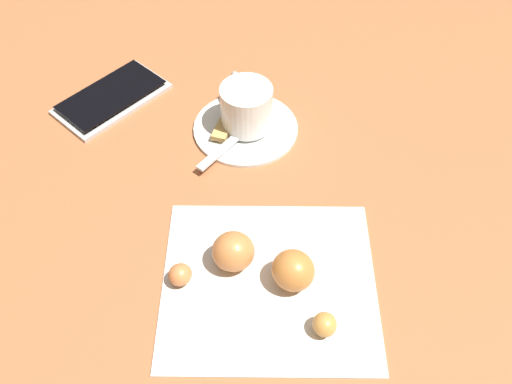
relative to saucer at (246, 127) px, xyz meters
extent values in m
plane|color=#A45F37|center=(-0.10, -0.02, 0.00)|extent=(1.80, 1.80, 0.00)
cylinder|color=white|center=(0.00, 0.00, 0.00)|extent=(0.12, 0.12, 0.01)
cylinder|color=white|center=(0.00, 0.00, 0.03)|extent=(0.06, 0.06, 0.05)
cylinder|color=#3E2A15|center=(0.00, 0.00, 0.03)|extent=(0.05, 0.05, 0.00)
torus|color=white|center=(0.03, 0.02, 0.03)|extent=(0.03, 0.02, 0.04)
cube|color=silver|center=(-0.04, 0.01, 0.01)|extent=(0.09, 0.05, 0.00)
ellipsoid|color=silver|center=(0.01, -0.01, 0.01)|extent=(0.03, 0.03, 0.01)
cube|color=tan|center=(0.00, 0.02, 0.01)|extent=(0.06, 0.02, 0.01)
cube|color=silver|center=(-0.20, -0.06, 0.00)|extent=(0.21, 0.22, 0.00)
ellipsoid|color=#CA8E42|center=(-0.24, -0.11, 0.01)|extent=(0.03, 0.03, 0.02)
ellipsoid|color=#C77937|center=(-0.20, -0.08, 0.02)|extent=(0.05, 0.05, 0.04)
ellipsoid|color=#C87A3F|center=(-0.18, -0.02, 0.02)|extent=(0.04, 0.05, 0.04)
ellipsoid|color=#D27A43|center=(-0.21, 0.02, 0.01)|extent=(0.03, 0.03, 0.02)
cube|color=#BBBBB8|center=(0.02, 0.17, 0.00)|extent=(0.15, 0.13, 0.01)
cube|color=black|center=(0.02, 0.17, 0.01)|extent=(0.14, 0.12, 0.00)
camera|label=1|loc=(-0.46, -0.09, 0.45)|focal=39.14mm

